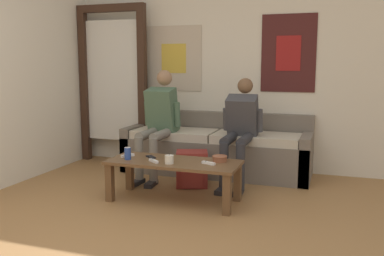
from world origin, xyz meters
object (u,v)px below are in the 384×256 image
at_px(pillar_candle, 169,159).
at_px(coffee_table, 174,168).
at_px(person_seated_teen, 240,126).
at_px(game_controller_near_right, 208,163).
at_px(backpack, 192,170).
at_px(game_controller_far_center, 154,161).
at_px(couch, 216,150).
at_px(cell_phone, 151,157).
at_px(drink_can_blue, 128,153).
at_px(game_controller_near_left, 128,156).
at_px(person_seated_adult, 159,119).
at_px(ceramic_bowl, 220,158).

bearing_deg(pillar_candle, coffee_table, 90.95).
distance_m(person_seated_teen, game_controller_near_right, 0.92).
xyz_separation_m(backpack, pillar_candle, (-0.00, -0.67, 0.26)).
bearing_deg(game_controller_far_center, couch, 78.85).
height_order(couch, cell_phone, couch).
bearing_deg(person_seated_teen, drink_can_blue, -134.69).
bearing_deg(game_controller_near_left, person_seated_adult, 90.20).
relative_size(backpack, ceramic_bowl, 2.71).
xyz_separation_m(person_seated_adult, pillar_candle, (0.53, -0.96, -0.25)).
xyz_separation_m(ceramic_bowl, game_controller_near_right, (-0.07, -0.15, -0.02)).
bearing_deg(game_controller_near_left, couch, 62.63).
height_order(ceramic_bowl, game_controller_far_center, ceramic_bowl).
xyz_separation_m(backpack, game_controller_near_right, (0.36, -0.57, 0.23)).
bearing_deg(person_seated_adult, game_controller_far_center, -69.50).
height_order(couch, game_controller_near_right, couch).
xyz_separation_m(coffee_table, drink_can_blue, (-0.46, -0.09, 0.13)).
distance_m(backpack, game_controller_near_right, 0.71).
relative_size(person_seated_adult, cell_phone, 9.00).
relative_size(person_seated_adult, backpack, 3.13).
bearing_deg(coffee_table, ceramic_bowl, 15.96).
distance_m(coffee_table, game_controller_near_left, 0.53).
height_order(backpack, game_controller_far_center, game_controller_far_center).
relative_size(couch, pillar_candle, 24.62).
bearing_deg(pillar_candle, drink_can_blue, 176.36).
bearing_deg(game_controller_near_left, game_controller_near_right, -3.04).
distance_m(drink_can_blue, cell_phone, 0.25).
bearing_deg(game_controller_near_right, backpack, 122.64).
xyz_separation_m(drink_can_blue, game_controller_near_left, (-0.06, 0.11, -0.05)).
bearing_deg(backpack, person_seated_adult, 150.53).
xyz_separation_m(coffee_table, pillar_candle, (0.00, -0.12, 0.11)).
bearing_deg(couch, ceramic_bowl, -72.56).
xyz_separation_m(game_controller_near_right, cell_phone, (-0.65, 0.09, -0.01)).
distance_m(couch, person_seated_teen, 0.64).
relative_size(person_seated_teen, backpack, 2.92).
bearing_deg(game_controller_near_right, game_controller_far_center, -170.40).
bearing_deg(couch, pillar_candle, -94.02).
distance_m(ceramic_bowl, pillar_candle, 0.50).
height_order(person_seated_adult, game_controller_far_center, person_seated_adult).
xyz_separation_m(coffee_table, game_controller_near_right, (0.37, -0.02, 0.08)).
xyz_separation_m(drink_can_blue, game_controller_near_right, (0.83, 0.07, -0.05)).
distance_m(coffee_table, drink_can_blue, 0.49).
bearing_deg(person_seated_adult, backpack, -29.47).
height_order(ceramic_bowl, cell_phone, ceramic_bowl).
height_order(person_seated_teen, game_controller_far_center, person_seated_teen).
bearing_deg(drink_can_blue, pillar_candle, -3.64).
relative_size(person_seated_adult, pillar_candle, 13.65).
bearing_deg(couch, game_controller_far_center, -101.15).
height_order(person_seated_adult, backpack, person_seated_adult).
bearing_deg(person_seated_teen, game_controller_far_center, -123.50).
bearing_deg(person_seated_adult, pillar_candle, -61.37).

